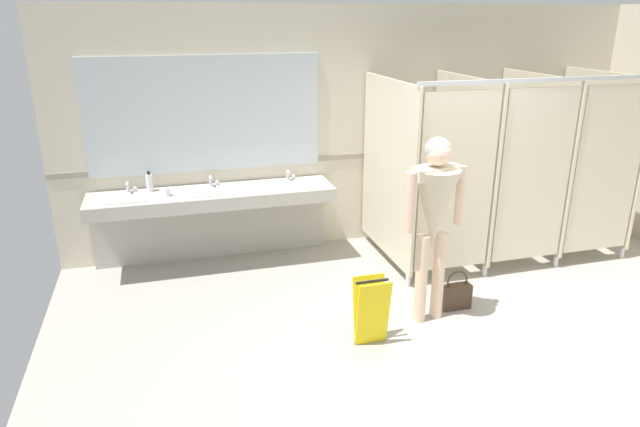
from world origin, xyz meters
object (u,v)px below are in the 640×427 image
at_px(handbag, 456,295).
at_px(wet_floor_sign, 371,311).
at_px(person_standing, 435,208).
at_px(paper_cup, 167,192).
at_px(soap_dispenser, 149,183).

height_order(handbag, wet_floor_sign, wet_floor_sign).
relative_size(person_standing, paper_cup, 20.09).
distance_m(handbag, wet_floor_sign, 1.06).
distance_m(handbag, soap_dispenser, 3.34).
xyz_separation_m(handbag, paper_cup, (-2.54, 1.56, 0.76)).
xyz_separation_m(soap_dispenser, paper_cup, (0.17, -0.22, -0.05)).
relative_size(person_standing, handbag, 4.38).
relative_size(soap_dispenser, wet_floor_sign, 0.37).
bearing_deg(wet_floor_sign, paper_cup, 129.08).
xyz_separation_m(person_standing, handbag, (0.34, 0.10, -0.93)).
bearing_deg(soap_dispenser, person_standing, -38.63).
height_order(soap_dispenser, paper_cup, soap_dispenser).
distance_m(soap_dispenser, wet_floor_sign, 2.81).
bearing_deg(person_standing, handbag, 16.73).
bearing_deg(paper_cup, person_standing, -37.17).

